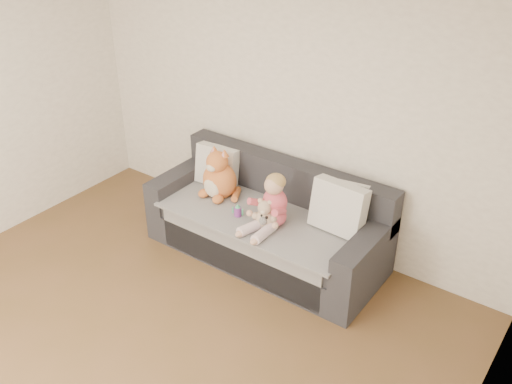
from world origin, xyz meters
TOP-DOWN VIEW (x-y plane):
  - room_shell at (0.00, 0.42)m, footprint 5.00×5.00m
  - sofa at (0.11, 2.06)m, footprint 2.20×0.94m
  - cushion_left at (-0.58, 2.18)m, footprint 0.44×0.23m
  - cushion_right_back at (0.73, 2.32)m, footprint 0.44×0.25m
  - cushion_right_front at (0.77, 2.15)m, footprint 0.49×0.24m
  - toddler at (0.27, 1.86)m, footprint 0.35×0.50m
  - plush_cat at (-0.42, 2.01)m, footprint 0.41×0.35m
  - teddy_bear at (0.24, 1.81)m, footprint 0.22×0.18m
  - plush_cow at (0.27, 1.82)m, footprint 0.12×0.19m
  - sippy_cup at (-0.06, 1.81)m, footprint 0.11×0.08m

SIDE VIEW (x-z plane):
  - sofa at x=0.11m, z-range -0.12..0.73m
  - sippy_cup at x=-0.06m, z-range 0.48..0.60m
  - plush_cow at x=0.27m, z-range 0.46..0.61m
  - teddy_bear at x=0.24m, z-range 0.44..0.73m
  - plush_cat at x=-0.42m, z-range 0.40..0.92m
  - cushion_right_back at x=0.73m, z-range 0.47..0.86m
  - cushion_left at x=-0.58m, z-range 0.47..0.87m
  - toddler at x=0.27m, z-range 0.43..0.93m
  - cushion_right_front at x=0.77m, z-range 0.47..0.92m
  - room_shell at x=0.00m, z-range -1.20..3.80m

